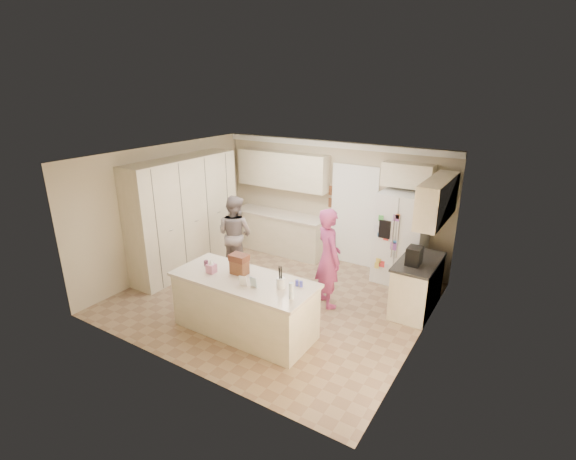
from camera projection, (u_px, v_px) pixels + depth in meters
The scene contains 41 objects.
floor at pixel (273, 299), 7.64m from camera, with size 5.20×4.60×0.02m, color #8E7557.
ceiling at pixel (271, 156), 6.77m from camera, with size 5.20×4.60×0.02m, color white.
wall_back at pixel (332, 201), 9.05m from camera, with size 5.20×0.02×2.60m, color #BEAF8F.
wall_front at pixel (172, 284), 5.36m from camera, with size 5.20×0.02×2.60m, color #BEAF8F.
wall_left at pixel (166, 209), 8.50m from camera, with size 0.02×4.60×2.60m, color #BEAF8F.
wall_right at pixel (425, 265), 5.91m from camera, with size 0.02×4.60×2.60m, color #BEAF8F.
crown_back at pixel (333, 145), 8.60m from camera, with size 5.20×0.08×0.12m, color white.
pantry_bank at pixel (185, 215), 8.55m from camera, with size 0.60×2.60×2.35m, color beige.
back_base_cab at pixel (280, 233), 9.67m from camera, with size 2.20×0.60×0.88m, color beige.
back_countertop at pixel (279, 214), 9.50m from camera, with size 2.24×0.63×0.04m, color beige.
back_upper_cab at pixel (282, 170), 9.28m from camera, with size 2.20×0.35×0.80m, color beige.
doorway_opening at pixel (354, 217), 8.84m from camera, with size 0.90×0.06×2.10m, color black.
doorway_casing at pixel (353, 217), 8.81m from camera, with size 1.02×0.03×2.22m, color white.
wall_frame_upper at pixel (332, 191), 8.93m from camera, with size 0.15×0.02×0.20m, color brown.
wall_frame_lower at pixel (332, 203), 9.02m from camera, with size 0.15×0.02×0.20m, color brown.
refrigerator at pixel (401, 238), 8.05m from camera, with size 0.90×0.70×1.80m, color white.
fridge_seam at pixel (395, 244), 7.76m from camera, with size 0.01×0.02×1.78m, color gray.
fridge_dispenser at pixel (385, 229), 7.78m from camera, with size 0.22×0.03×0.35m, color black.
fridge_handle_l at pixel (393, 236), 7.73m from camera, with size 0.02×0.02×0.85m, color silver.
fridge_handle_r at pixel (398, 237), 7.68m from camera, with size 0.02×0.02×0.85m, color silver.
over_fridge_cab at pixel (408, 175), 7.81m from camera, with size 0.95×0.35×0.45m, color beige.
right_base_cab at pixel (417, 286), 7.15m from camera, with size 0.60×1.20×0.88m, color beige.
right_countertop at pixel (419, 262), 7.00m from camera, with size 0.63×1.24×0.04m, color #2D2B28.
right_upper_cab at pixel (438, 200), 6.74m from camera, with size 0.35×1.50×0.70m, color beige.
coffee_maker at pixel (414, 256), 6.80m from camera, with size 0.22×0.28×0.30m, color black.
island_base at pixel (244, 306), 6.51m from camera, with size 2.20×0.90×0.88m, color beige.
island_top at pixel (243, 280), 6.36m from camera, with size 2.28×0.96×0.05m, color beige.
utensil_crock at pixel (281, 283), 6.04m from camera, with size 0.13×0.13×0.15m, color white.
tissue_box at pixel (211, 268), 6.52m from camera, with size 0.13×0.13×0.14m, color #C06E94.
tissue_plume at pixel (211, 262), 6.48m from camera, with size 0.08×0.08×0.08m, color white.
dollhouse_body at pixel (239, 267), 6.47m from camera, with size 0.26×0.18×0.22m, color brown.
dollhouse_roof at pixel (239, 258), 6.41m from camera, with size 0.28×0.20×0.10m, color #592D1E.
jam_jar at pixel (206, 263), 6.77m from camera, with size 0.07×0.07×0.09m, color #59263F.
greeting_card_a at pixel (243, 281), 6.09m from camera, with size 0.12×0.01×0.16m, color white.
greeting_card_b at pixel (253, 282), 6.05m from camera, with size 0.12×0.01×0.16m, color silver.
water_bottle at pixel (291, 291), 5.72m from camera, with size 0.07×0.07×0.24m, color silver.
shaker_salt at pixel (297, 283), 6.10m from camera, with size 0.05×0.05×0.09m, color #3C3CB7.
shaker_pepper at pixel (301, 284), 6.07m from camera, with size 0.05×0.05×0.09m, color #3C3CB7.
teen_boy at pixel (235, 234), 8.53m from camera, with size 0.79×0.62×1.62m, color gray.
teen_girl at pixel (328, 258), 7.18m from camera, with size 0.65×0.43×1.78m, color #BD3574.
fridge_magnets at pixel (395, 244), 7.76m from camera, with size 0.76×0.02×1.44m, color tan, non-canonical shape.
Camera 1 is at (3.81, -5.61, 3.75)m, focal length 26.00 mm.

